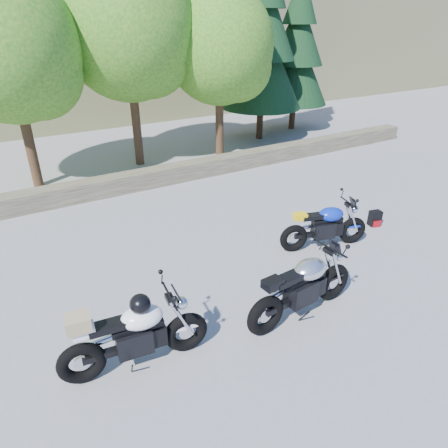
{
  "coord_description": "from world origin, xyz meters",
  "views": [
    {
      "loc": [
        -3.44,
        -5.1,
        4.41
      ],
      "look_at": [
        0.2,
        1.0,
        0.75
      ],
      "focal_mm": 32.0,
      "sensor_mm": 36.0,
      "label": 1
    }
  ],
  "objects_px": {
    "blue_bike": "(325,227)",
    "backpack": "(375,218)",
    "silver_bike": "(303,287)",
    "white_bike": "(134,333)"
  },
  "relations": [
    {
      "from": "white_bike",
      "to": "blue_bike",
      "type": "height_order",
      "value": "white_bike"
    },
    {
      "from": "white_bike",
      "to": "backpack",
      "type": "xyz_separation_m",
      "value": [
        6.38,
        1.25,
        -0.4
      ]
    },
    {
      "from": "silver_bike",
      "to": "backpack",
      "type": "height_order",
      "value": "silver_bike"
    },
    {
      "from": "silver_bike",
      "to": "white_bike",
      "type": "bearing_deg",
      "value": 168.8
    },
    {
      "from": "silver_bike",
      "to": "backpack",
      "type": "xyz_separation_m",
      "value": [
        3.66,
        1.6,
        -0.37
      ]
    },
    {
      "from": "white_bike",
      "to": "silver_bike",
      "type": "bearing_deg",
      "value": -0.32
    },
    {
      "from": "white_bike",
      "to": "blue_bike",
      "type": "relative_size",
      "value": 1.09
    },
    {
      "from": "blue_bike",
      "to": "backpack",
      "type": "relative_size",
      "value": 5.36
    },
    {
      "from": "silver_bike",
      "to": "white_bike",
      "type": "relative_size",
      "value": 1.05
    },
    {
      "from": "silver_bike",
      "to": "backpack",
      "type": "relative_size",
      "value": 6.08
    }
  ]
}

